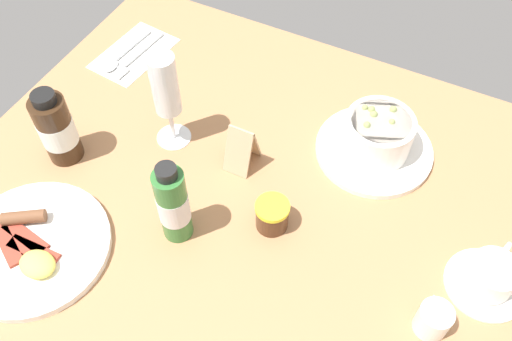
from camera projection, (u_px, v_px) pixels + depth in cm
name	position (u px, v px, depth cm)	size (l,w,h in cm)	color
ground_plane	(269.00, 201.00, 97.73)	(110.00, 84.00, 3.00)	#A8754C
porridge_bowl	(377.00, 138.00, 99.46)	(21.47, 21.47, 9.37)	white
cutlery_setting	(132.00, 54.00, 118.62)	(13.22, 19.01, 0.90)	white
coffee_cup	(491.00, 276.00, 84.37)	(12.63, 12.85, 5.85)	white
creamer_jug	(433.00, 319.00, 80.20)	(4.98, 5.90, 5.88)	white
wine_glass	(166.00, 90.00, 94.69)	(6.49, 6.49, 19.74)	white
jam_jar	(272.00, 215.00, 90.90)	(5.71, 5.71, 5.56)	#492917
sauce_bottle_green	(173.00, 204.00, 86.15)	(5.07, 5.07, 17.10)	#337233
sauce_bottle_brown	(57.00, 129.00, 96.67)	(6.33, 6.33, 15.46)	#382314
breakfast_plate	(32.00, 247.00, 89.42)	(25.23, 25.23, 3.70)	white
menu_card	(242.00, 146.00, 97.62)	(4.81, 6.34, 9.04)	tan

